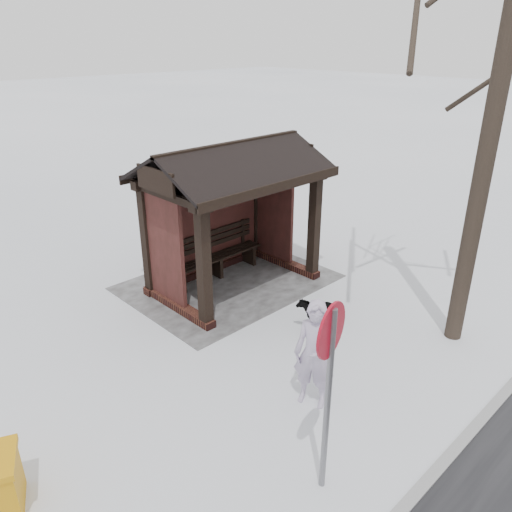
{
  "coord_description": "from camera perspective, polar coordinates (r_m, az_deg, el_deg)",
  "views": [
    {
      "loc": [
        6.34,
        7.23,
        4.94
      ],
      "look_at": [
        0.13,
        0.8,
        0.99
      ],
      "focal_mm": 35.0,
      "sensor_mm": 36.0,
      "label": 1
    }
  ],
  "objects": [
    {
      "name": "dog",
      "position": [
        9.25,
        7.03,
        -6.28
      ],
      "size": [
        0.82,
        0.49,
        0.64
      ],
      "primitive_type": "imported",
      "rotation": [
        0.0,
        0.0,
        1.37
      ],
      "color": "black",
      "rests_on": "ground"
    },
    {
      "name": "trampled_patch",
      "position": [
        10.94,
        -3.14,
        -2.99
      ],
      "size": [
        4.2,
        3.2,
        0.02
      ],
      "primitive_type": "cube",
      "color": "gray",
      "rests_on": "ground"
    },
    {
      "name": "ground",
      "position": [
        10.81,
        -2.44,
        -3.37
      ],
      "size": [
        120.0,
        120.0,
        0.0
      ],
      "primitive_type": "plane",
      "color": "white",
      "rests_on": "ground"
    },
    {
      "name": "pedestrian",
      "position": [
        7.2,
        6.75,
        -11.11
      ],
      "size": [
        0.61,
        0.72,
        1.67
      ],
      "primitive_type": "imported",
      "rotation": [
        0.0,
        0.0,
        1.98
      ],
      "color": "#B3A5C1",
      "rests_on": "ground"
    },
    {
      "name": "kerb",
      "position": [
        8.21,
        25.15,
        -15.73
      ],
      "size": [
        120.0,
        0.15,
        0.06
      ],
      "primitive_type": "cube",
      "color": "gray",
      "rests_on": "ground"
    },
    {
      "name": "road_sign",
      "position": [
        5.47,
        8.37,
        -11.87
      ],
      "size": [
        0.62,
        0.17,
        2.47
      ],
      "rotation": [
        0.0,
        0.0,
        0.22
      ],
      "color": "slate",
      "rests_on": "ground"
    },
    {
      "name": "bus_shelter",
      "position": [
        10.12,
        -3.26,
        7.9
      ],
      "size": [
        3.6,
        2.4,
        3.09
      ],
      "color": "#341513",
      "rests_on": "ground"
    }
  ]
}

